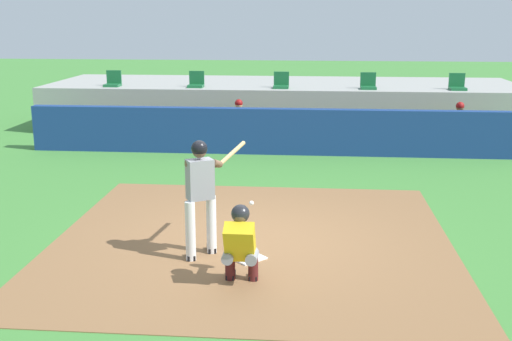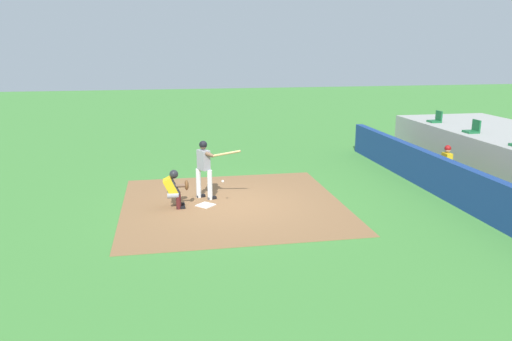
# 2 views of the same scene
# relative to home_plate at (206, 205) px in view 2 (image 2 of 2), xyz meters

# --- Properties ---
(ground_plane) EXTENTS (80.00, 80.00, 0.00)m
(ground_plane) POSITION_rel_home_plate_xyz_m (0.00, 0.80, -0.02)
(ground_plane) COLOR #428438
(dirt_infield) EXTENTS (6.40, 6.40, 0.01)m
(dirt_infield) POSITION_rel_home_plate_xyz_m (0.00, 0.80, -0.02)
(dirt_infield) COLOR olive
(dirt_infield) RESTS_ON ground
(home_plate) EXTENTS (0.62, 0.62, 0.02)m
(home_plate) POSITION_rel_home_plate_xyz_m (0.00, 0.00, 0.00)
(home_plate) COLOR white
(home_plate) RESTS_ON dirt_infield
(batter_at_plate) EXTENTS (0.81, 1.31, 1.80)m
(batter_at_plate) POSITION_rel_home_plate_xyz_m (-0.68, 0.05, 1.01)
(batter_at_plate) COLOR silver
(batter_at_plate) RESTS_ON ground
(catcher_crouched) EXTENTS (0.48, 1.75, 1.13)m
(catcher_crouched) POSITION_rel_home_plate_xyz_m (-0.01, -0.87, 0.58)
(catcher_crouched) COLOR gray
(catcher_crouched) RESTS_ON ground
(dugout_wall) EXTENTS (13.00, 0.30, 1.20)m
(dugout_wall) POSITION_rel_home_plate_xyz_m (0.00, 7.30, 0.58)
(dugout_wall) COLOR navy
(dugout_wall) RESTS_ON ground
(dugout_bench) EXTENTS (11.80, 0.44, 0.45)m
(dugout_bench) POSITION_rel_home_plate_xyz_m (0.00, 8.30, 0.20)
(dugout_bench) COLOR olive
(dugout_bench) RESTS_ON ground
(dugout_player_0) EXTENTS (0.49, 0.70, 1.30)m
(dugout_player_0) POSITION_rel_home_plate_xyz_m (-1.07, 8.14, 0.65)
(dugout_player_0) COLOR #939399
(dugout_player_0) RESTS_ON ground
(stadium_seat_0) EXTENTS (0.46, 0.46, 0.48)m
(stadium_seat_0) POSITION_rel_home_plate_xyz_m (-5.20, 10.18, 1.51)
(stadium_seat_0) COLOR #196033
(stadium_seat_0) RESTS_ON stands_platform
(stadium_seat_1) EXTENTS (0.46, 0.46, 0.48)m
(stadium_seat_1) POSITION_rel_home_plate_xyz_m (-2.60, 10.18, 1.51)
(stadium_seat_1) COLOR #196033
(stadium_seat_1) RESTS_ON stands_platform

